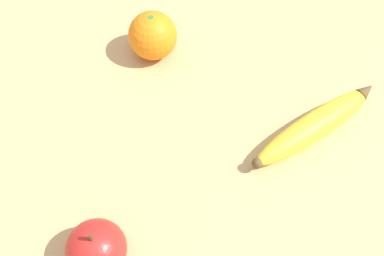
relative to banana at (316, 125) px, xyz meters
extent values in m
plane|color=tan|center=(0.10, 0.12, -0.02)|extent=(3.00, 3.00, 0.00)
ellipsoid|color=yellow|center=(0.00, 0.00, 0.00)|extent=(0.11, 0.21, 0.04)
cone|color=brown|center=(-0.03, -0.09, 0.01)|extent=(0.03, 0.03, 0.03)
sphere|color=brown|center=(0.04, 0.10, 0.00)|extent=(0.01, 0.01, 0.01)
sphere|color=orange|center=(0.28, 0.00, 0.02)|extent=(0.08, 0.08, 0.08)
cylinder|color=#337A33|center=(0.28, 0.00, 0.05)|extent=(0.01, 0.01, 0.00)
ellipsoid|color=red|center=(0.13, 0.31, 0.01)|extent=(0.07, 0.07, 0.06)
cylinder|color=#4C3319|center=(0.13, 0.31, 0.05)|extent=(0.00, 0.00, 0.01)
camera|label=1|loc=(-0.05, 0.38, 0.51)|focal=42.00mm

